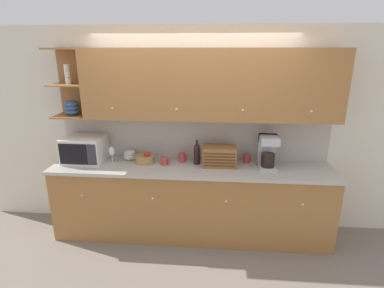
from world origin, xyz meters
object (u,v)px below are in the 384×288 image
(bowl_stack_on_counter, at_px, (130,155))
(mug_blue_second, at_px, (165,161))
(mug_patterned_third, at_px, (182,157))
(microwave, at_px, (84,149))
(fruit_basket, at_px, (145,159))
(bread_box, at_px, (219,156))
(wine_glass, at_px, (112,152))
(wine_bottle, at_px, (197,153))
(coffee_maker, at_px, (268,151))
(mug, at_px, (247,159))

(bowl_stack_on_counter, bearing_deg, mug_blue_second, -19.26)
(mug_blue_second, height_order, mug_patterned_third, mug_patterned_third)
(bowl_stack_on_counter, height_order, mug_blue_second, bowl_stack_on_counter)
(bowl_stack_on_counter, bearing_deg, microwave, -166.03)
(fruit_basket, distance_m, bread_box, 0.94)
(fruit_basket, relative_size, mug_blue_second, 2.31)
(wine_glass, bearing_deg, wine_bottle, 3.15)
(bowl_stack_on_counter, bearing_deg, mug_patterned_third, -3.60)
(microwave, distance_m, bowl_stack_on_counter, 0.57)
(fruit_basket, bearing_deg, mug_patterned_third, 9.20)
(mug_blue_second, distance_m, mug_patterned_third, 0.24)
(mug_patterned_third, relative_size, coffee_maker, 0.28)
(fruit_basket, xyz_separation_m, mug_blue_second, (0.26, -0.05, -0.00))
(wine_bottle, height_order, coffee_maker, coffee_maker)
(wine_glass, distance_m, coffee_maker, 1.92)
(mug_blue_second, xyz_separation_m, coffee_maker, (1.25, 0.02, 0.16))
(mug, height_order, coffee_maker, coffee_maker)
(microwave, bearing_deg, bread_box, -0.32)
(mug_blue_second, relative_size, wine_bottle, 0.35)
(wine_glass, xyz_separation_m, mug_blue_second, (0.67, -0.01, -0.10))
(fruit_basket, bearing_deg, coffee_maker, -1.04)
(microwave, relative_size, bread_box, 1.21)
(bread_box, distance_m, coffee_maker, 0.58)
(microwave, distance_m, coffee_maker, 2.28)
(wine_glass, xyz_separation_m, wine_bottle, (1.06, 0.06, -0.01))
(wine_bottle, relative_size, bread_box, 0.76)
(mug_blue_second, height_order, coffee_maker, coffee_maker)
(microwave, bearing_deg, mug_blue_second, -1.99)
(microwave, bearing_deg, mug, 3.69)
(wine_glass, bearing_deg, mug, 5.51)
(bowl_stack_on_counter, relative_size, mug_patterned_third, 1.63)
(fruit_basket, xyz_separation_m, mug_patterned_third, (0.46, 0.08, 0.00))
(mug, bearing_deg, bowl_stack_on_counter, 179.91)
(fruit_basket, bearing_deg, bowl_stack_on_counter, 152.67)
(mug_blue_second, bearing_deg, fruit_basket, 168.65)
(fruit_basket, height_order, wine_bottle, wine_bottle)
(mug_patterned_third, xyz_separation_m, coffee_maker, (1.05, -0.10, 0.15))
(bread_box, height_order, coffee_maker, coffee_maker)
(bread_box, bearing_deg, mug_patterned_third, 167.94)
(mug_blue_second, distance_m, coffee_maker, 1.26)
(mug_patterned_third, height_order, wine_bottle, wine_bottle)
(microwave, bearing_deg, bowl_stack_on_counter, 13.97)
(fruit_basket, bearing_deg, microwave, -178.80)
(microwave, height_order, mug, microwave)
(mug_patterned_third, xyz_separation_m, mug, (0.82, 0.04, -0.01))
(bowl_stack_on_counter, xyz_separation_m, mug, (1.51, -0.00, -0.01))
(microwave, relative_size, wine_bottle, 1.60)
(wine_glass, bearing_deg, bread_box, 0.90)
(wine_glass, height_order, bread_box, bread_box)
(bowl_stack_on_counter, height_order, fruit_basket, fruit_basket)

